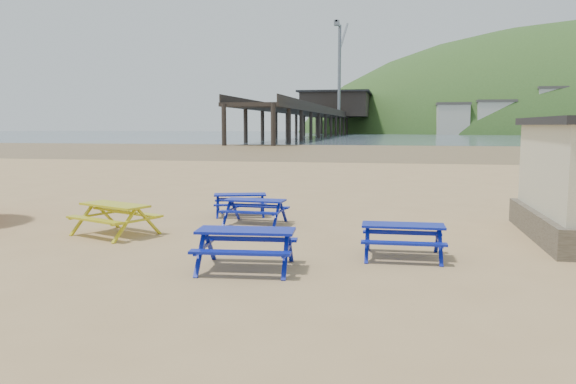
# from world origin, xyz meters

# --- Properties ---
(ground) EXTENTS (400.00, 400.00, 0.00)m
(ground) POSITION_xyz_m (0.00, 0.00, 0.00)
(ground) COLOR tan
(ground) RESTS_ON ground
(wet_sand) EXTENTS (400.00, 400.00, 0.00)m
(wet_sand) POSITION_xyz_m (0.00, 55.00, 0.00)
(wet_sand) COLOR olive
(wet_sand) RESTS_ON ground
(sea) EXTENTS (400.00, 400.00, 0.00)m
(sea) POSITION_xyz_m (0.00, 170.00, 0.01)
(sea) COLOR #445561
(sea) RESTS_ON ground
(picnic_table_blue_a) EXTENTS (2.00, 1.78, 0.71)m
(picnic_table_blue_a) POSITION_xyz_m (-1.68, 3.11, 0.35)
(picnic_table_blue_a) COLOR #001F93
(picnic_table_blue_a) RESTS_ON ground
(picnic_table_blue_b) EXTENTS (1.87, 1.55, 0.74)m
(picnic_table_blue_b) POSITION_xyz_m (-0.78, 1.58, 0.37)
(picnic_table_blue_b) COLOR #001F93
(picnic_table_blue_b) RESTS_ON ground
(picnic_table_blue_c) EXTENTS (1.89, 1.61, 0.71)m
(picnic_table_blue_c) POSITION_xyz_m (8.00, 2.96, 0.36)
(picnic_table_blue_c) COLOR #001F93
(picnic_table_blue_c) RESTS_ON ground
(picnic_table_blue_e) EXTENTS (2.11, 1.76, 0.83)m
(picnic_table_blue_e) POSITION_xyz_m (0.35, -3.61, 0.42)
(picnic_table_blue_e) COLOR #001F93
(picnic_table_blue_e) RESTS_ON ground
(picnic_table_blue_f) EXTENTS (1.83, 1.49, 0.76)m
(picnic_table_blue_f) POSITION_xyz_m (3.51, -1.96, 0.38)
(picnic_table_blue_f) COLOR #001F93
(picnic_table_blue_f) RESTS_ON ground
(picnic_table_yellow) EXTENTS (2.49, 2.29, 0.84)m
(picnic_table_yellow) POSITION_xyz_m (-4.07, -0.76, 0.42)
(picnic_table_yellow) COLOR gold
(picnic_table_yellow) RESTS_ON ground
(pier) EXTENTS (24.00, 220.00, 39.29)m
(pier) POSITION_xyz_m (-17.99, 178.23, 5.46)
(pier) COLOR black
(pier) RESTS_ON ground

